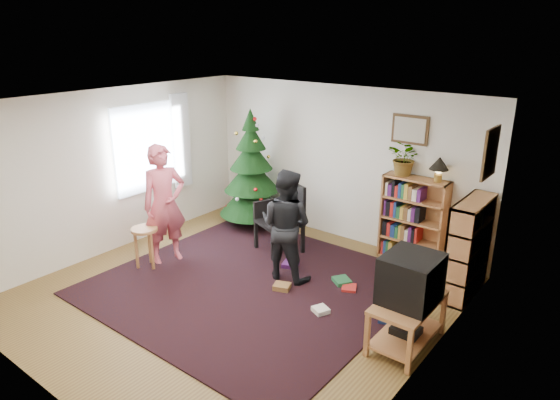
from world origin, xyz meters
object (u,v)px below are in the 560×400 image
Objects in this scene: stool at (145,237)px; picture_back at (410,130)px; potted_plant at (405,158)px; picture_right at (491,153)px; tv_stand at (407,318)px; person_standing at (164,204)px; table_lamp at (439,165)px; armchair at (284,214)px; crt_tv at (411,279)px; bookshelf_back at (413,220)px; person_by_chair at (286,225)px; christmas_tree at (252,178)px; bookshelf_right at (469,247)px.

picture_back is at bearing 45.13° from stool.
potted_plant is at bearing 43.40° from stool.
tv_stand is (-0.25, -1.41, -1.62)m from picture_right.
person_standing is (0.04, 0.36, 0.41)m from stool.
table_lamp is at bearing -0.00° from potted_plant.
person_standing is at bearing -108.03° from armchair.
tv_stand is 2.57m from potted_plant.
picture_back is 0.91× the size of crt_tv.
bookshelf_back is 3.63× the size of table_lamp.
picture_right reaches higher than tv_stand.
crt_tv is (-0.26, -1.41, -1.14)m from picture_right.
tv_stand is 2.10m from person_by_chair.
potted_plant is (-1.30, 0.59, -0.39)m from picture_right.
christmas_tree reaches higher than stool.
stool is 0.35× the size of person_standing.
picture_right is 4.44m from person_standing.
christmas_tree is 3.32× the size of stool.
tv_stand is at bearing 160.08° from person_by_chair.
bookshelf_back is 1.95m from person_by_chair.
table_lamp is at bearing 6.44° from christmas_tree.
bookshelf_right is at bearing 28.46° from stool.
person_standing reaches higher than person_by_chair.
bookshelf_back is at bearing 112.87° from crt_tv.
stool is 0.54m from person_standing.
christmas_tree reaches higher than tv_stand.
person_by_chair is at bearing -29.89° from armchair.
tv_stand is at bearing -67.45° from person_standing.
christmas_tree is at bearing -173.56° from table_lamp.
picture_right is at bearing -28.69° from picture_back.
picture_back is at bearing 116.67° from tv_stand.
picture_right reaches higher than bookshelf_right.
bookshelf_right is 0.73× the size of person_standing.
armchair is at bearing 155.81° from tv_stand.
armchair is 2.42m from table_lamp.
table_lamp is at bearing 105.19° from crt_tv.
armchair is 0.61× the size of person_standing.
table_lamp is (3.13, 0.35, 0.68)m from christmas_tree.
picture_back is 0.35× the size of person_by_chair.
picture_right is 0.56× the size of armchair.
armchair is (1.07, -0.47, -0.27)m from christmas_tree.
picture_back is at bearing 165.59° from table_lamp.
crt_tv is at bearing 180.00° from tv_stand.
potted_plant is (-1.16, 0.47, 0.90)m from bookshelf_right.
picture_back is 1.31m from bookshelf_back.
crt_tv is 0.56× the size of armchair.
potted_plant reaches higher than table_lamp.
christmas_tree is 4.06m from tv_stand.
crt_tv is (1.07, -2.13, -1.14)m from picture_back.
picture_back is 0.92× the size of picture_right.
christmas_tree is 1.20m from armchair.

